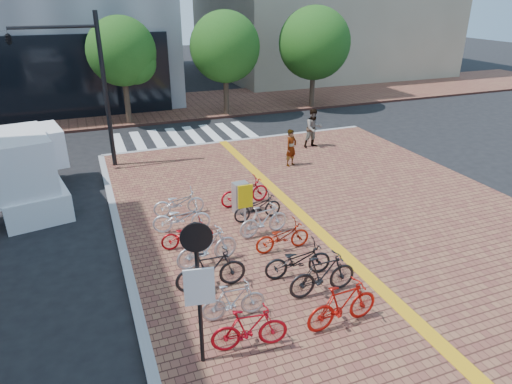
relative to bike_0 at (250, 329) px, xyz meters
name	(u,v)px	position (x,y,z in m)	size (l,w,h in m)	color
ground	(284,276)	(1.91, 2.39, -0.65)	(120.00, 120.00, 0.00)	black
tactile_strip	(483,384)	(3.91, -2.61, -0.50)	(0.40, 34.00, 0.01)	orange
kerb_north	(241,141)	(4.91, 14.39, -0.58)	(14.00, 0.25, 0.15)	gray
far_sidewalk	(154,108)	(1.91, 23.39, -0.58)	(70.00, 8.00, 0.15)	brown
crosswalk	(185,137)	(2.41, 16.39, -0.65)	(7.50, 4.00, 0.01)	silver
street_trees	(242,48)	(6.95, 19.85, 3.45)	(16.20, 4.60, 6.35)	#38281E
bike_0	(250,329)	(0.00, 0.00, 0.00)	(0.47, 1.67, 1.01)	#B80D1A
bike_1	(233,301)	(0.00, 1.07, -0.04)	(0.44, 1.54, 0.93)	#ABACB0
bike_2	(211,270)	(-0.16, 2.37, 0.05)	(0.52, 1.85, 1.11)	black
bike_3	(207,247)	(0.05, 3.50, 0.05)	(0.52, 1.84, 1.10)	#BABABF
bike_4	(187,234)	(-0.23, 4.67, -0.08)	(0.56, 1.59, 0.84)	#A10B11
bike_5	(182,218)	(-0.18, 5.69, -0.02)	(0.64, 1.83, 0.96)	silver
bike_6	(179,203)	(0.00, 6.88, -0.05)	(0.61, 1.74, 0.91)	silver
bike_7	(343,305)	(2.22, -0.08, 0.05)	(0.52, 1.85, 1.11)	#B9140D
bike_8	(323,275)	(2.39, 1.15, 0.05)	(0.52, 1.85, 1.11)	black
bike_9	(298,260)	(2.16, 2.08, -0.02)	(0.65, 1.85, 0.97)	black
bike_10	(282,236)	(2.34, 3.47, -0.05)	(0.60, 1.71, 0.90)	#AA1E0C
bike_11	(264,220)	(2.17, 4.53, 0.00)	(0.48, 1.69, 1.01)	silver
bike_12	(257,207)	(2.38, 5.60, -0.05)	(0.60, 1.71, 0.90)	black
bike_13	(245,192)	(2.39, 6.89, -0.02)	(0.65, 1.85, 0.97)	red
pedestrian_a	(291,148)	(5.67, 9.94, 0.31)	(0.59, 0.39, 1.63)	gray
pedestrian_b	(314,128)	(7.81, 11.93, 0.45)	(0.92, 0.72, 1.90)	#4D5061
utility_box	(240,197)	(2.04, 6.33, 0.05)	(0.50, 0.37, 1.10)	#A6A6AA
yellow_sign	(245,201)	(1.62, 4.68, 0.69)	(0.47, 0.10, 1.73)	#B7B7BC
notice_sign	(199,279)	(-1.04, -0.05, 1.56)	(0.60, 0.19, 3.26)	black
traffic_light_pole	(63,64)	(-3.07, 12.83, 3.92)	(3.44, 1.33, 6.41)	black
box_truck	(25,170)	(-4.83, 10.10, 0.69)	(3.01, 5.23, 2.85)	white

